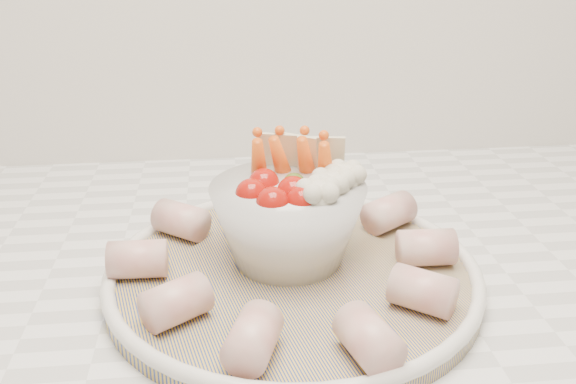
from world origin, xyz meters
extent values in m
cube|color=white|center=(0.00, 1.45, 0.90)|extent=(2.04, 0.62, 0.04)
cylinder|color=navy|center=(0.15, 1.43, 0.93)|extent=(0.37, 0.37, 0.01)
torus|color=silver|center=(0.15, 1.43, 0.94)|extent=(0.31, 0.31, 0.01)
sphere|color=#A4120A|center=(0.12, 1.44, 1.00)|extent=(0.03, 0.03, 0.03)
sphere|color=#A4120A|center=(0.13, 1.42, 1.00)|extent=(0.03, 0.03, 0.03)
sphere|color=#A4120A|center=(0.16, 1.42, 1.00)|extent=(0.03, 0.03, 0.03)
sphere|color=#A4120A|center=(0.13, 1.46, 1.00)|extent=(0.03, 0.03, 0.03)
sphere|color=#A4120A|center=(0.15, 1.44, 1.00)|extent=(0.03, 0.03, 0.03)
sphere|color=#476622|center=(0.16, 1.47, 1.00)|extent=(0.02, 0.02, 0.02)
cone|color=#E85915|center=(0.15, 1.49, 1.01)|extent=(0.04, 0.04, 0.06)
cone|color=#E85915|center=(0.17, 1.48, 1.01)|extent=(0.03, 0.04, 0.06)
cone|color=#E85915|center=(0.18, 1.47, 1.01)|extent=(0.03, 0.04, 0.06)
cone|color=#E85915|center=(0.13, 1.48, 1.01)|extent=(0.02, 0.04, 0.06)
sphere|color=beige|center=(0.19, 1.44, 1.00)|extent=(0.03, 0.03, 0.03)
sphere|color=beige|center=(0.17, 1.43, 1.00)|extent=(0.03, 0.03, 0.03)
sphere|color=beige|center=(0.20, 1.46, 1.00)|extent=(0.03, 0.03, 0.03)
cube|color=beige|center=(0.16, 1.50, 1.01)|extent=(0.04, 0.03, 0.04)
cube|color=beige|center=(0.18, 1.49, 1.01)|extent=(0.04, 0.02, 0.04)
cube|color=beige|center=(0.15, 1.50, 1.01)|extent=(0.04, 0.02, 0.04)
cylinder|color=#C25F58|center=(0.26, 1.43, 0.95)|extent=(0.05, 0.03, 0.03)
cylinder|color=#C25F58|center=(0.25, 1.50, 0.95)|extent=(0.06, 0.05, 0.03)
cylinder|color=#C25F58|center=(0.19, 1.55, 0.95)|extent=(0.04, 0.05, 0.03)
cylinder|color=#C25F58|center=(0.12, 1.54, 0.95)|extent=(0.04, 0.05, 0.03)
cylinder|color=#C25F58|center=(0.06, 1.51, 0.95)|extent=(0.06, 0.05, 0.03)
cylinder|color=#C25F58|center=(0.03, 1.44, 0.95)|extent=(0.05, 0.03, 0.03)
cylinder|color=#C25F58|center=(0.06, 1.37, 0.95)|extent=(0.06, 0.05, 0.03)
cylinder|color=#C25F58|center=(0.11, 1.32, 0.95)|extent=(0.04, 0.05, 0.03)
cylinder|color=#C25F58|center=(0.19, 1.31, 0.95)|extent=(0.04, 0.05, 0.03)
cylinder|color=#C25F58|center=(0.24, 1.37, 0.95)|extent=(0.06, 0.05, 0.03)
camera|label=1|loc=(0.10, 0.97, 1.21)|focal=40.00mm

